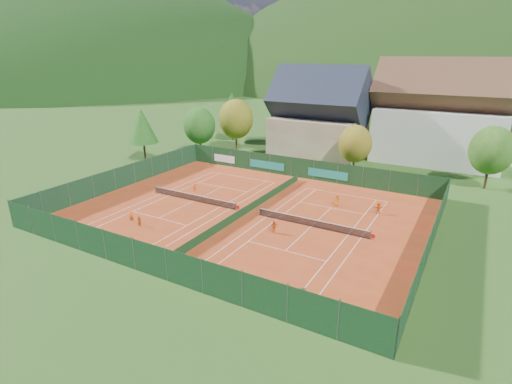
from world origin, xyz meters
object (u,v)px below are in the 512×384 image
(chalet, at_px, (319,119))
(player_left_far, at_px, (195,188))
(player_right_near, at_px, (274,227))
(player_right_far_a, at_px, (337,200))
(player_right_far_b, at_px, (378,208))
(ball_hopper, at_px, (303,290))
(player_left_mid, at_px, (139,222))
(player_left_near, at_px, (132,216))
(hotel_block_a, at_px, (440,119))

(chalet, distance_m, player_left_far, 28.72)
(chalet, xyz_separation_m, player_right_near, (8.22, -33.40, -5.91))
(player_right_far_a, xyz_separation_m, player_right_far_b, (5.04, -0.03, -0.05))
(ball_hopper, height_order, player_left_mid, player_left_mid)
(chalet, height_order, player_left_near, chalet)
(player_right_near, height_order, player_right_far_a, player_right_far_a)
(ball_hopper, xyz_separation_m, player_left_mid, (-20.60, 3.40, 0.04))
(player_left_near, xyz_separation_m, player_left_mid, (1.75, -0.58, -0.06))
(chalet, height_order, player_left_mid, chalet)
(player_right_near, bearing_deg, ball_hopper, -95.14)
(player_left_far, bearing_deg, player_left_near, 100.06)
(player_right_far_a, relative_size, player_right_far_b, 1.07)
(player_right_near, bearing_deg, player_right_far_a, 30.27)
(hotel_block_a, xyz_separation_m, player_left_mid, (-24.17, -45.16, -6.78))
(player_left_near, bearing_deg, hotel_block_a, 33.80)
(chalet, height_order, hotel_block_a, hotel_block_a)
(player_left_near, bearing_deg, player_right_near, -7.16)
(hotel_block_a, relative_size, player_right_far_b, 15.33)
(hotel_block_a, bearing_deg, player_left_far, -127.90)
(chalet, xyz_separation_m, player_right_far_b, (16.42, -22.69, -5.92))
(hotel_block_a, height_order, player_left_mid, hotel_block_a)
(chalet, xyz_separation_m, player_left_near, (-6.92, -38.58, -5.97))
(chalet, bearing_deg, hotel_block_a, 17.53)
(player_left_mid, bearing_deg, hotel_block_a, 59.01)
(player_right_near, bearing_deg, hotel_block_a, 31.33)
(ball_hopper, xyz_separation_m, player_left_far, (-22.30, 15.32, 0.08))
(ball_hopper, xyz_separation_m, player_left_near, (-22.35, 3.98, 0.10))
(player_right_far_a, bearing_deg, player_right_far_b, -167.33)
(player_left_mid, height_order, player_right_near, player_right_near)
(hotel_block_a, relative_size, player_right_far_a, 14.38)
(player_right_near, bearing_deg, player_left_far, 114.38)
(player_left_near, xyz_separation_m, player_right_near, (15.14, 5.17, 0.06))
(player_left_far, distance_m, player_right_far_a, 18.80)
(ball_hopper, bearing_deg, player_left_near, 169.91)
(ball_hopper, relative_size, player_right_far_b, 0.57)
(hotel_block_a, distance_m, player_left_near, 52.00)
(player_left_mid, bearing_deg, player_left_far, 95.28)
(player_left_near, height_order, player_right_near, player_right_near)
(ball_hopper, bearing_deg, player_right_near, 128.24)
(hotel_block_a, relative_size, player_right_near, 15.21)
(player_right_far_a, bearing_deg, player_left_mid, 57.97)
(hotel_block_a, distance_m, player_left_mid, 51.66)
(player_right_near, height_order, player_right_far_b, player_right_near)
(player_left_mid, bearing_deg, chalet, 79.64)
(player_left_far, relative_size, player_right_far_a, 0.84)
(hotel_block_a, height_order, player_right_far_b, hotel_block_a)
(chalet, distance_m, player_right_near, 34.90)
(player_right_near, bearing_deg, player_right_far_b, 9.20)
(player_left_mid, bearing_deg, player_right_far_b, 34.50)
(player_left_near, xyz_separation_m, player_right_far_b, (23.34, 15.88, 0.05))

